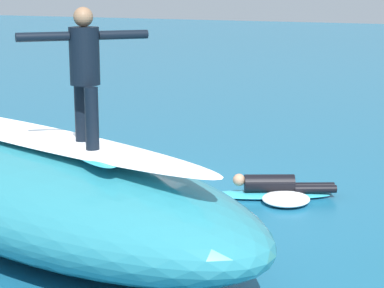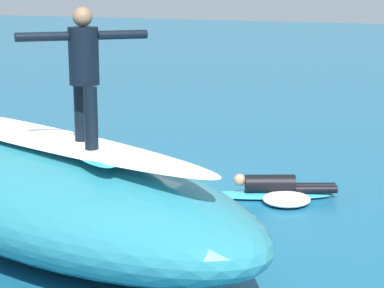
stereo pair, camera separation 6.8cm
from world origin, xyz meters
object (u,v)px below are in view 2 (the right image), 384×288
object	(u,v)px
surfboard_riding	(87,149)
surfer_riding	(84,66)
surfer_paddling	(278,184)
surfboard_paddling	(270,195)

from	to	relation	value
surfboard_riding	surfer_riding	xyz separation A→B (m)	(-0.00, -0.00, 0.97)
surfboard_riding	surfer_paddling	size ratio (longest dim) A/B	1.33
surfboard_paddling	surfer_paddling	distance (m)	0.21
surfer_riding	surfboard_paddling	world-z (taller)	surfer_riding
surfboard_riding	surfer_paddling	world-z (taller)	surfboard_riding
surfer_riding	surfer_paddling	bearing A→B (deg)	-66.26
surfer_paddling	surfboard_riding	bearing A→B (deg)	45.72
surfer_riding	surfboard_paddling	size ratio (longest dim) A/B	0.80
surfer_paddling	surfboard_paddling	bearing A→B (deg)	-0.00
surfer_riding	surfer_paddling	size ratio (longest dim) A/B	1.07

